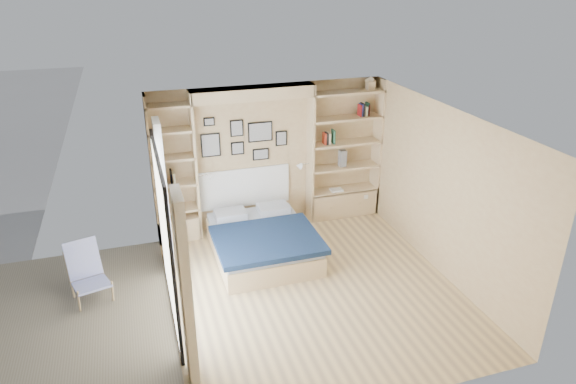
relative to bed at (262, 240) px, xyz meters
name	(u,v)px	position (x,y,z in m)	size (l,w,h in m)	color
ground	(312,287)	(0.45, -1.11, -0.26)	(4.50, 4.50, 0.00)	#D7B97B
room_shell	(258,183)	(0.06, 0.41, 0.81)	(4.50, 4.50, 4.50)	#CEB27F
bed	(262,240)	(0.00, 0.00, 0.00)	(1.59, 2.11, 1.07)	#D9BA8A
photo_gallery	(243,139)	(0.00, 1.11, 1.34)	(1.48, 0.02, 0.82)	black
reading_lamps	(256,171)	(0.15, 0.89, 0.84)	(1.92, 0.12, 0.15)	silver
shelf_decor	(334,128)	(1.57, 0.96, 1.44)	(3.58, 0.23, 2.03)	#AF341E
deck	(42,337)	(-3.15, -1.11, -0.26)	(3.20, 4.00, 0.05)	#756A56
deck_chair	(87,272)	(-2.59, -0.35, 0.11)	(0.65, 0.87, 0.78)	tan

